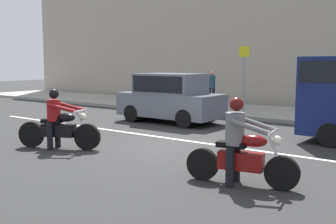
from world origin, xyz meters
TOP-DOWN VIEW (x-y plane):
  - ground_plane at (0.00, 0.00)m, footprint 80.00×80.00m
  - sidewalk_slab at (0.00, 8.00)m, footprint 40.00×4.40m
  - building_facade at (0.00, 11.40)m, footprint 40.00×1.40m
  - lane_marking_stripe at (0.25, 0.90)m, footprint 18.00×0.14m
  - motorcycle_with_rider_gray at (3.27, -1.96)m, footprint 2.04×0.77m
  - motorcycle_with_rider_crimson at (-1.87, -1.96)m, footprint 2.08×1.09m
  - parked_hatchback_slate_gray at (-2.42, 3.49)m, footprint 3.85×1.76m
  - street_sign_post at (-1.34, 7.20)m, footprint 0.44×0.08m
  - pedestrian_bystander at (-3.09, 7.48)m, footprint 0.34×0.34m

SIDE VIEW (x-z plane):
  - ground_plane at x=0.00m, z-range 0.00..0.00m
  - lane_marking_stripe at x=0.25m, z-range 0.00..0.01m
  - sidewalk_slab at x=0.00m, z-range 0.00..0.14m
  - motorcycle_with_rider_crimson at x=-1.87m, z-range -0.14..1.39m
  - motorcycle_with_rider_gray at x=3.27m, z-range -0.14..1.44m
  - parked_hatchback_slate_gray at x=-2.42m, z-range 0.03..1.83m
  - pedestrian_bystander at x=-3.09m, z-range 0.29..1.98m
  - street_sign_post at x=-1.34m, z-range 0.42..3.19m
  - building_facade at x=0.00m, z-range 0.00..9.46m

